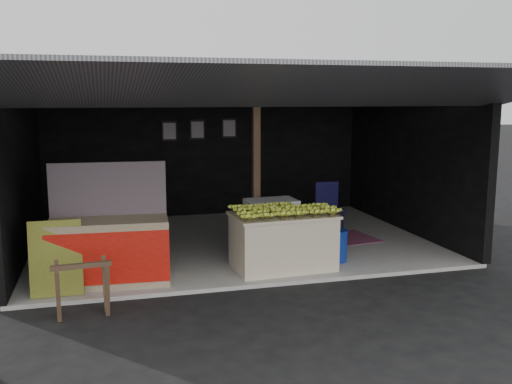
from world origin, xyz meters
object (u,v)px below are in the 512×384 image
object	(u,v)px
sawhorse	(82,284)
plastic_chair	(328,203)
neighbor_stall	(109,248)
banana_table	(283,241)
water_barrel	(337,247)
white_crate	(271,227)

from	to	relation	value
sawhorse	plastic_chair	xyz separation A→B (m)	(4.41, 3.07, 0.21)
neighbor_stall	plastic_chair	xyz separation A→B (m)	(4.07, 2.00, 0.07)
banana_table	water_barrel	world-z (taller)	banana_table
neighbor_stall	plastic_chair	world-z (taller)	neighbor_stall
banana_table	white_crate	size ratio (longest dim) A/B	1.73
neighbor_stall	sawhorse	world-z (taller)	neighbor_stall
plastic_chair	neighbor_stall	bearing A→B (deg)	-151.00
banana_table	white_crate	world-z (taller)	white_crate
neighbor_stall	sawhorse	size ratio (longest dim) A/B	2.36
sawhorse	water_barrel	world-z (taller)	sawhorse
water_barrel	plastic_chair	bearing A→B (deg)	71.74
white_crate	neighbor_stall	bearing A→B (deg)	-164.56
white_crate	sawhorse	size ratio (longest dim) A/B	1.29
sawhorse	white_crate	bearing A→B (deg)	28.82
white_crate	sawhorse	xyz separation A→B (m)	(-2.94, -1.94, -0.09)
neighbor_stall	sawhorse	bearing A→B (deg)	-103.76
white_crate	plastic_chair	xyz separation A→B (m)	(1.47, 1.13, 0.12)
sawhorse	plastic_chair	size ratio (longest dim) A/B	0.73
sawhorse	banana_table	bearing A→B (deg)	16.43
neighbor_stall	plastic_chair	distance (m)	4.54
white_crate	plastic_chair	world-z (taller)	plastic_chair
neighbor_stall	water_barrel	world-z (taller)	neighbor_stall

